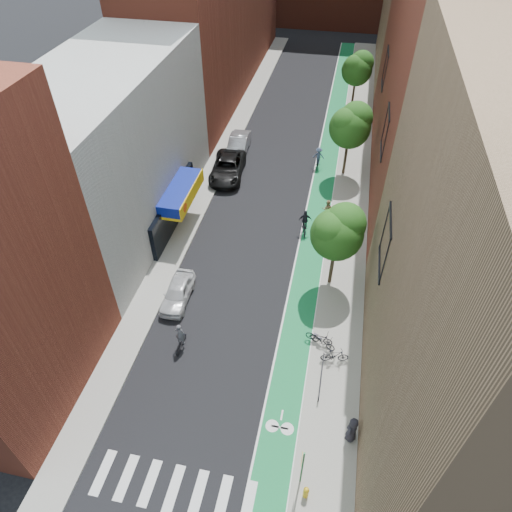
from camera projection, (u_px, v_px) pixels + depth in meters
The scene contains 23 objects.
ground at pixel (211, 396), 25.08m from camera, with size 160.00×160.00×0.00m, color black.
bike_lane at pixel (327, 161), 43.15m from camera, with size 2.00×68.00×0.01m, color #14713D.
sidewalk_left at pixel (225, 149), 44.61m from camera, with size 2.00×68.00×0.15m, color gray.
sidewalk_right at pixel (354, 163), 42.73m from camera, with size 3.00×68.00×0.15m, color gray.
building_left_white at pixel (112, 152), 32.71m from camera, with size 8.00×20.00×12.00m, color silver.
building_right_near_tan at pixel (493, 292), 18.60m from camera, with size 8.00×20.00×18.00m, color #8C6B4C.
building_right_mid_red at pixel (449, 45), 34.48m from camera, with size 8.00×28.00×22.00m, color maroon.
tree_near at pixel (338, 231), 28.27m from camera, with size 3.40×3.36×6.42m.
tree_mid at pixel (351, 124), 38.17m from camera, with size 3.55×3.53×6.74m.
tree_far at pixel (358, 68), 48.49m from camera, with size 3.30×3.25×6.21m.
sign_pole at pixel (302, 466), 20.51m from camera, with size 0.13×0.71×3.00m.
parked_car_white at pixel (178, 292), 29.86m from camera, with size 1.60×3.97×1.35m, color silver.
parked_car_black at pixel (228, 168), 40.78m from camera, with size 2.73×5.93×1.65m, color black.
parked_car_silver at pixel (238, 145), 43.78m from camera, with size 1.73×4.95×1.63m, color #9B9EA3.
cyclist_lead at pixel (181, 340), 27.05m from camera, with size 0.60×1.58×1.98m.
cyclist_lane_near at pixel (327, 212), 35.83m from camera, with size 0.82×1.51×2.02m.
cyclist_lane_mid at pixel (305, 225), 34.92m from camera, with size 1.03×1.77×2.01m.
cyclist_lane_far at pixel (318, 159), 41.81m from camera, with size 1.05×1.57×1.95m.
parked_bike_near at pixel (323, 341), 27.10m from camera, with size 0.58×1.66×0.87m, color black.
parked_bike_mid at pixel (335, 356), 26.26m from camera, with size 0.46×1.64×0.99m, color black.
parked_bike_far at pixel (319, 337), 27.31m from camera, with size 0.59×1.68×0.88m, color black.
pedestrian at pixel (352, 429), 22.63m from camera, with size 0.85×0.55×1.73m, color black.
fire_hydrant at pixel (306, 492), 20.88m from camera, with size 0.28×0.28×0.80m.
Camera 1 is at (5.11, -12.37, 22.71)m, focal length 32.00 mm.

